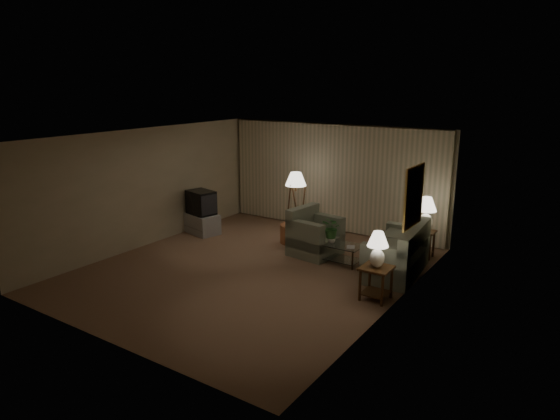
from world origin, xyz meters
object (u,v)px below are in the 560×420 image
Objects in this scene: crt_tv at (201,202)px; vase at (332,239)px; side_table_near at (376,277)px; side_table_far at (424,240)px; tv_cabinet at (202,223)px; table_lamp_near at (378,246)px; ottoman at (294,234)px; coffee_table at (338,250)px; floor_lamp at (296,203)px; armchair at (315,237)px; table_lamp_far at (426,211)px; sofa at (396,255)px.

crt_tv is 4.77× the size of vase.
side_table_near is at bearing -39.16° from vase.
tv_cabinet is (-5.20, -1.35, -0.14)m from side_table_far.
table_lamp_near is 3.53m from ottoman.
tv_cabinet reaches higher than ottoman.
tv_cabinet is at bearing 0.00° from crt_tv.
floor_lamp is (-1.75, 1.13, 0.56)m from coffee_table.
floor_lamp is (-1.10, 0.94, 0.42)m from armchair.
sofa is at bearing -96.84° from table_lamp_far.
ottoman is (-2.87, 1.90, -0.19)m from side_table_near.
armchair is 2.50m from side_table_near.
crt_tv reaches higher than coffee_table.
floor_lamp is (2.06, 1.13, 0.58)m from tv_cabinet.
side_table_near is at bearing -37.20° from floor_lamp.
table_lamp_far reaches higher than tv_cabinet.
side_table_near is at bearing -42.07° from coffee_table.
armchair is 1.17× the size of coffee_table.
table_lamp_far is 3.15m from floor_lamp.
tv_cabinet is at bearing 166.46° from side_table_near.
table_lamp_near is 2.60m from table_lamp_far.
coffee_table is at bearing -99.59° from armchair.
armchair is at bearing 17.00° from crt_tv.
vase is at bearing -35.23° from floor_lamp.
table_lamp_near is at bearing -37.20° from floor_lamp.
crt_tv is at bearing -164.48° from ottoman.
side_table_far is 0.77× the size of crt_tv.
ottoman is at bearing 68.07° from armchair.
coffee_table is 3.85m from crt_tv.
table_lamp_near is (-0.00, 0.00, 0.57)m from side_table_near.
table_lamp_near is at bearing -118.54° from armchair.
vase reaches higher than coffee_table.
armchair reaches higher than coffee_table.
table_lamp_far is 5.43m from tv_cabinet.
crt_tv is at bearing -165.47° from side_table_far.
armchair is 1.80× the size of ottoman.
table_lamp_far reaches higher than coffee_table.
armchair is at bearing -28.66° from ottoman.
table_lamp_far is 0.47× the size of floor_lamp.
armchair is 3.17m from tv_cabinet.
side_table_far is 0.38× the size of floor_lamp.
floor_lamp is 9.67× the size of vase.
table_lamp_far is at bearing 28.11° from crt_tv.
sofa is at bearing -19.06° from floor_lamp.
armchair reaches higher than side_table_far.
sofa is 1.89m from armchair.
sofa is at bearing 14.69° from crt_tv.
coffee_table is (-1.38, 1.25, -0.70)m from table_lamp_near.
ottoman reaches higher than coffee_table.
armchair is at bearing 144.73° from table_lamp_near.
ottoman is at bearing 146.56° from side_table_near.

